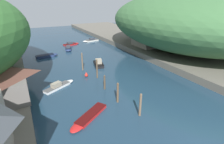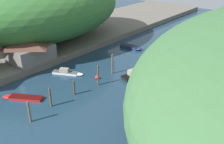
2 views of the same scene
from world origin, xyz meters
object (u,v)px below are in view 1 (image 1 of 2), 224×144
at_px(boat_mid_channel, 88,118).
at_px(right_bank_cottage, 146,37).
at_px(boat_navy_launch, 68,49).
at_px(channel_buoy_near, 86,75).
at_px(boat_moored_right, 98,63).
at_px(boat_yellow_tender, 60,85).
at_px(boat_small_dinghy, 71,44).
at_px(boat_white_cruiser, 48,56).
at_px(boat_open_rowboat, 90,40).
at_px(person_on_quay, 7,93).

bearing_deg(boat_mid_channel, right_bank_cottage, -82.27).
bearing_deg(boat_navy_launch, channel_buoy_near, 99.73).
xyz_separation_m(boat_moored_right, channel_buoy_near, (-4.64, -4.99, -0.08)).
bearing_deg(boat_yellow_tender, boat_small_dinghy, 132.44).
xyz_separation_m(boat_white_cruiser, boat_navy_launch, (6.25, 3.36, 0.12)).
bearing_deg(channel_buoy_near, boat_yellow_tender, -159.92).
xyz_separation_m(boat_open_rowboat, boat_yellow_tender, (-17.26, -30.33, 0.00)).
distance_m(boat_moored_right, channel_buoy_near, 6.81).
bearing_deg(channel_buoy_near, boat_open_rowboat, 67.29).
bearing_deg(boat_mid_channel, boat_navy_launch, -43.51).
relative_size(boat_open_rowboat, person_on_quay, 3.53).
xyz_separation_m(channel_buoy_near, person_on_quay, (-12.54, -5.19, 1.94)).
height_order(boat_mid_channel, boat_yellow_tender, boat_yellow_tender).
xyz_separation_m(boat_white_cruiser, boat_mid_channel, (0.13, -28.49, -0.13)).
height_order(boat_open_rowboat, boat_navy_launch, boat_navy_launch).
bearing_deg(boat_white_cruiser, boat_small_dinghy, 131.59).
distance_m(right_bank_cottage, boat_navy_launch, 22.15).
xyz_separation_m(boat_yellow_tender, person_on_quay, (-7.15, -3.22, 1.99)).
relative_size(right_bank_cottage, boat_mid_channel, 1.28).
bearing_deg(boat_white_cruiser, channel_buoy_near, 8.34).
bearing_deg(boat_mid_channel, boat_moored_right, -60.12).
bearing_deg(boat_moored_right, boat_open_rowboat, 88.17).
distance_m(channel_buoy_near, person_on_quay, 13.71).
bearing_deg(channel_buoy_near, boat_moored_right, 47.10).
relative_size(right_bank_cottage, boat_open_rowboat, 1.28).
xyz_separation_m(boat_mid_channel, channel_buoy_near, (4.27, 12.11, 0.17)).
height_order(boat_small_dinghy, boat_open_rowboat, boat_open_rowboat).
distance_m(boat_white_cruiser, boat_yellow_tender, 18.37).
distance_m(right_bank_cottage, person_on_quay, 36.87).
xyz_separation_m(right_bank_cottage, channel_buoy_near, (-21.22, -9.54, -3.52)).
xyz_separation_m(boat_moored_right, person_on_quay, (-17.18, -10.17, 1.86)).
bearing_deg(boat_yellow_tender, boat_open_rowboat, 122.10).
relative_size(boat_yellow_tender, person_on_quay, 3.34).
relative_size(boat_white_cruiser, boat_small_dinghy, 1.02).
relative_size(boat_small_dinghy, boat_open_rowboat, 0.90).
height_order(boat_mid_channel, person_on_quay, person_on_quay).
distance_m(boat_navy_launch, channel_buoy_near, 19.82).
xyz_separation_m(right_bank_cottage, boat_mid_channel, (-25.49, -21.65, -3.69)).
bearing_deg(boat_navy_launch, boat_white_cruiser, 43.34).
relative_size(boat_small_dinghy, boat_navy_launch, 1.52).
distance_m(boat_yellow_tender, channel_buoy_near, 5.74).
bearing_deg(boat_open_rowboat, right_bank_cottage, -163.79).
relative_size(boat_white_cruiser, person_on_quay, 3.23).
bearing_deg(boat_small_dinghy, boat_white_cruiser, -55.39).
bearing_deg(person_on_quay, boat_moored_right, -41.82).
distance_m(boat_small_dinghy, boat_navy_launch, 7.18).
bearing_deg(boat_yellow_tender, boat_white_cruiser, 148.63).
xyz_separation_m(boat_moored_right, boat_mid_channel, (-8.90, -17.10, -0.25)).
bearing_deg(right_bank_cottage, person_on_quay, -156.43).
distance_m(right_bank_cottage, boat_mid_channel, 33.65).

